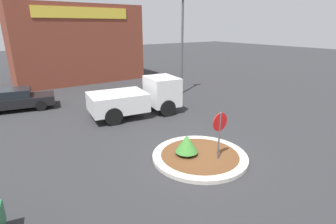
% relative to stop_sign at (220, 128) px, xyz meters
% --- Properties ---
extents(ground_plane, '(120.00, 120.00, 0.00)m').
position_rel_stop_sign_xyz_m(ground_plane, '(-0.38, 0.64, -1.44)').
color(ground_plane, '#2D2D30').
extents(traffic_island, '(3.89, 3.89, 0.15)m').
position_rel_stop_sign_xyz_m(traffic_island, '(-0.38, 0.64, -1.36)').
color(traffic_island, '#BCB7AD').
rests_on(traffic_island, ground_plane).
extents(stop_sign, '(0.73, 0.07, 2.07)m').
position_rel_stop_sign_xyz_m(stop_sign, '(0.00, 0.00, 0.00)').
color(stop_sign, '#4C4C51').
rests_on(stop_sign, ground_plane).
extents(island_shrub, '(0.92, 0.92, 0.86)m').
position_rel_stop_sign_xyz_m(island_shrub, '(-0.82, 0.96, -0.78)').
color(island_shrub, brown).
rests_on(island_shrub, traffic_island).
extents(utility_truck, '(5.57, 3.00, 2.17)m').
position_rel_stop_sign_xyz_m(utility_truck, '(0.27, 6.97, -0.35)').
color(utility_truck, silver).
rests_on(utility_truck, ground_plane).
extents(storefront_building, '(11.51, 6.07, 7.02)m').
position_rel_stop_sign_xyz_m(storefront_building, '(0.63, 20.06, 2.08)').
color(storefront_building, brown).
rests_on(storefront_building, ground_plane).
extents(parked_sedan_black, '(4.70, 2.64, 1.37)m').
position_rel_stop_sign_xyz_m(parked_sedan_black, '(-5.74, 12.29, -0.74)').
color(parked_sedan_black, black).
rests_on(parked_sedan_black, ground_plane).
extents(light_pole, '(0.70, 0.30, 7.32)m').
position_rel_stop_sign_xyz_m(light_pole, '(5.59, 9.63, 2.79)').
color(light_pole, '#4C4C51').
rests_on(light_pole, ground_plane).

